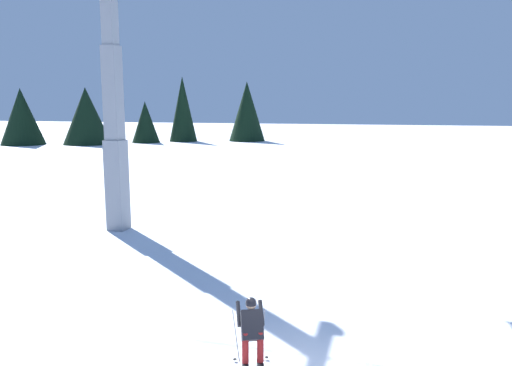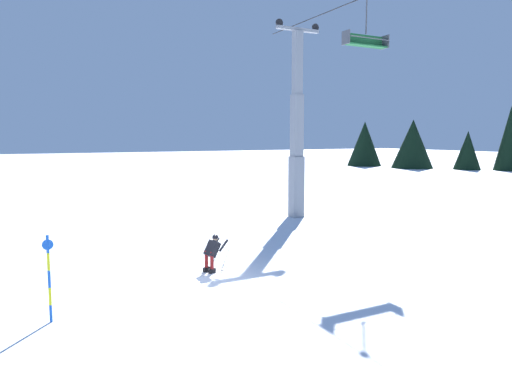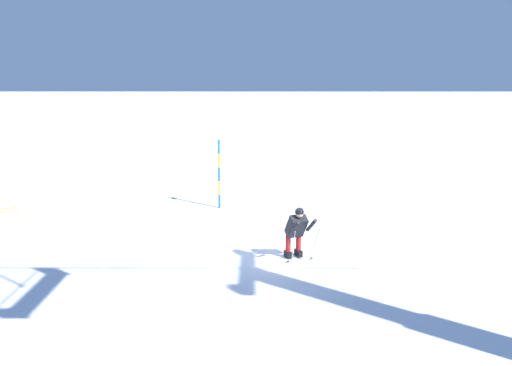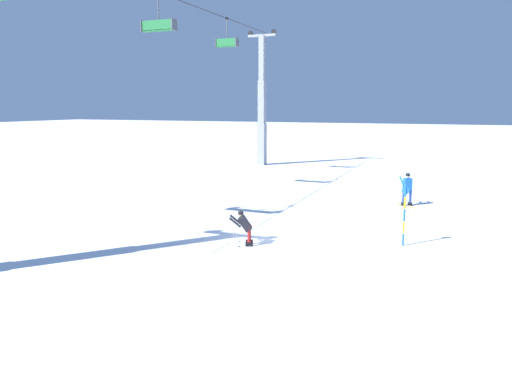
# 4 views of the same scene
# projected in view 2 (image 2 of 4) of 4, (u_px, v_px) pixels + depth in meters

# --- Properties ---
(ground_plane) EXTENTS (260.00, 260.00, 0.00)m
(ground_plane) POSITION_uv_depth(u_px,v_px,m) (209.00, 279.00, 15.78)
(ground_plane) COLOR white
(skier_carving_main) EXTENTS (1.09, 1.65, 1.49)m
(skier_carving_main) POSITION_uv_depth(u_px,v_px,m) (212.00, 251.00, 16.62)
(skier_carving_main) COLOR white
(skier_carving_main) RESTS_ON ground_plane
(lift_tower_near) EXTENTS (0.73, 2.96, 11.70)m
(lift_tower_near) POSITION_uv_depth(u_px,v_px,m) (297.00, 137.00, 27.58)
(lift_tower_near) COLOR gray
(lift_tower_near) RESTS_ON ground_plane
(chairlift_seat_nearest) EXTENTS (0.61, 2.44, 2.40)m
(chairlift_seat_nearest) POSITION_uv_depth(u_px,v_px,m) (365.00, 40.00, 21.80)
(chairlift_seat_nearest) COLOR black
(trail_marker_pole) EXTENTS (0.07, 0.28, 2.36)m
(trail_marker_pole) POSITION_uv_depth(u_px,v_px,m) (49.00, 276.00, 12.03)
(trail_marker_pole) COLOR blue
(trail_marker_pole) RESTS_ON ground_plane
(tree_line_ridge) EXTENTS (32.04, 20.23, 9.30)m
(tree_line_ridge) POSITION_uv_depth(u_px,v_px,m) (455.00, 143.00, 68.40)
(tree_line_ridge) COLOR black
(tree_line_ridge) RESTS_ON ground_plane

